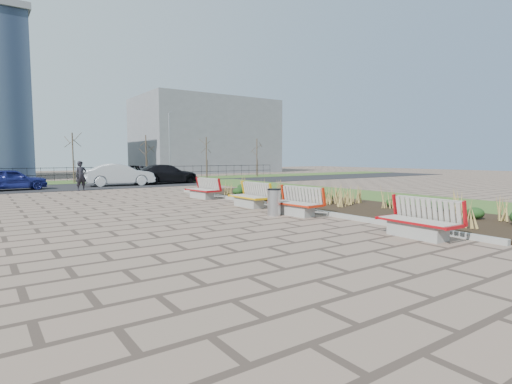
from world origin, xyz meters
TOP-DOWN VIEW (x-y plane):
  - ground at (0.00, 0.00)m, footprint 120.00×120.00m
  - planting_bed at (6.25, 5.00)m, footprint 4.50×18.00m
  - planting_curb at (3.92, 5.00)m, footprint 0.16×18.00m
  - grass_verge_near at (11.00, 5.00)m, footprint 5.00×38.00m
  - grass_verge_far at (0.00, 28.00)m, footprint 80.00×5.00m
  - road at (0.00, 22.00)m, footprint 80.00×7.00m
  - bench_a at (3.00, -2.17)m, footprint 0.98×2.13m
  - bench_b at (3.00, 2.73)m, footprint 1.08×2.17m
  - bench_c at (3.00, 5.69)m, footprint 0.90×2.10m
  - bench_d at (3.00, 9.99)m, footprint 1.08×2.17m
  - litter_bin at (2.35, 3.08)m, footprint 0.47×0.47m
  - pedestrian at (-1.07, 18.35)m, footprint 0.73×0.53m
  - car_blue at (-4.61, 21.05)m, footprint 4.16×2.06m
  - car_silver at (2.20, 21.42)m, footprint 4.97×2.13m
  - car_black at (5.89, 21.69)m, footprint 5.26×2.34m
  - tree_c at (0.00, 26.50)m, footprint 1.40×1.40m
  - tree_d at (6.00, 26.50)m, footprint 1.40×1.40m
  - tree_e at (12.00, 26.50)m, footprint 1.40×1.40m
  - tree_f at (18.00, 26.50)m, footprint 1.40×1.40m
  - lamp_east at (8.00, 26.00)m, footprint 0.24×0.60m
  - railing_fence at (0.00, 29.50)m, footprint 44.00×0.10m
  - building_grey at (20.00, 42.00)m, footprint 18.00×12.00m

SIDE VIEW (x-z plane):
  - ground at x=0.00m, z-range 0.00..0.00m
  - road at x=0.00m, z-range 0.00..0.02m
  - grass_verge_near at x=11.00m, z-range 0.00..0.04m
  - grass_verge_far at x=0.00m, z-range 0.00..0.04m
  - planting_bed at x=6.25m, z-range 0.00..0.10m
  - planting_curb at x=3.92m, z-range 0.00..0.15m
  - litter_bin at x=2.35m, z-range 0.00..0.95m
  - bench_a at x=3.00m, z-range 0.00..1.00m
  - bench_b at x=3.00m, z-range 0.00..1.00m
  - bench_c at x=3.00m, z-range 0.00..1.00m
  - bench_d at x=3.00m, z-range 0.00..1.00m
  - railing_fence at x=0.00m, z-range 0.04..1.24m
  - car_blue at x=-4.61m, z-range 0.02..1.38m
  - car_black at x=5.89m, z-range 0.02..1.52m
  - car_silver at x=2.20m, z-range 0.02..1.61m
  - pedestrian at x=-1.07m, z-range 0.00..1.86m
  - tree_c at x=0.00m, z-range 0.04..4.04m
  - tree_d at x=6.00m, z-range 0.04..4.04m
  - tree_e at x=12.00m, z-range 0.04..4.04m
  - tree_f at x=18.00m, z-range 0.04..4.04m
  - lamp_east at x=8.00m, z-range 0.04..6.04m
  - building_grey at x=20.00m, z-range 0.00..10.00m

